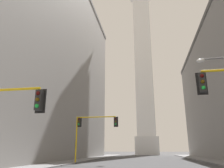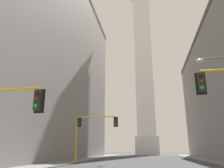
# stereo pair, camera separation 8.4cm
# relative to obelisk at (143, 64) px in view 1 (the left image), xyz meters

# --- Properties ---
(sidewalk_left) EXTENTS (5.00, 91.67, 0.15)m
(sidewalk_left) POSITION_rel_obelisk_xyz_m (-11.04, -48.89, -33.33)
(sidewalk_left) COLOR slate
(sidewalk_left) RESTS_ON ground_plane
(building_left) EXTENTS (28.10, 55.03, 37.63)m
(building_left) POSITION_rel_obelisk_xyz_m (-25.79, -43.15, -14.58)
(building_left) COLOR gray
(building_left) RESTS_ON ground_plane
(obelisk) EXTENTS (8.02, 8.02, 69.75)m
(obelisk) POSITION_rel_obelisk_xyz_m (0.00, 0.00, 0.00)
(obelisk) COLOR silver
(obelisk) RESTS_ON ground_plane
(traffic_light_mid_left) EXTENTS (5.79, 0.50, 6.03)m
(traffic_light_mid_left) POSITION_rel_obelisk_xyz_m (-6.75, -50.79, -28.78)
(traffic_light_mid_left) COLOR yellow
(traffic_light_mid_left) RESTS_ON ground_plane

